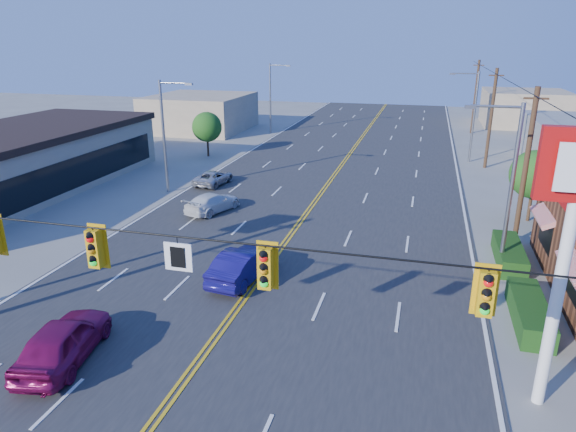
% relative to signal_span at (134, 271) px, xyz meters
% --- Properties ---
extents(ground, '(160.00, 160.00, 0.00)m').
position_rel_signal_span_xyz_m(ground, '(0.12, 0.00, -4.89)').
color(ground, gray).
rests_on(ground, ground).
extents(road, '(20.00, 120.00, 0.06)m').
position_rel_signal_span_xyz_m(road, '(0.12, 20.00, -4.86)').
color(road, '#2D2D30').
rests_on(road, ground).
extents(signal_span, '(24.32, 0.34, 9.00)m').
position_rel_signal_span_xyz_m(signal_span, '(0.00, 0.00, 0.00)').
color(signal_span, '#47301E').
rests_on(signal_span, ground).
extents(kfc_pylon, '(2.20, 0.36, 8.50)m').
position_rel_signal_span_xyz_m(kfc_pylon, '(11.12, 4.00, 1.16)').
color(kfc_pylon, white).
rests_on(kfc_pylon, ground).
extents(streetlight_se, '(2.55, 0.25, 8.00)m').
position_rel_signal_span_xyz_m(streetlight_se, '(10.91, 14.00, -0.37)').
color(streetlight_se, gray).
rests_on(streetlight_se, ground).
extents(streetlight_ne, '(2.55, 0.25, 8.00)m').
position_rel_signal_span_xyz_m(streetlight_ne, '(10.91, 38.00, -0.37)').
color(streetlight_ne, gray).
rests_on(streetlight_ne, ground).
extents(streetlight_sw, '(2.55, 0.25, 8.00)m').
position_rel_signal_span_xyz_m(streetlight_sw, '(-10.67, 22.00, -0.37)').
color(streetlight_sw, gray).
rests_on(streetlight_sw, ground).
extents(streetlight_nw, '(2.55, 0.25, 8.00)m').
position_rel_signal_span_xyz_m(streetlight_nw, '(-10.67, 48.00, -0.37)').
color(streetlight_nw, gray).
rests_on(streetlight_nw, ground).
extents(utility_pole_near, '(0.28, 0.28, 8.40)m').
position_rel_signal_span_xyz_m(utility_pole_near, '(12.32, 18.00, -0.69)').
color(utility_pole_near, '#47301E').
rests_on(utility_pole_near, ground).
extents(utility_pole_mid, '(0.28, 0.28, 8.40)m').
position_rel_signal_span_xyz_m(utility_pole_mid, '(12.32, 36.00, -0.69)').
color(utility_pole_mid, '#47301E').
rests_on(utility_pole_mid, ground).
extents(utility_pole_far, '(0.28, 0.28, 8.40)m').
position_rel_signal_span_xyz_m(utility_pole_far, '(12.32, 54.00, -0.69)').
color(utility_pole_far, '#47301E').
rests_on(utility_pole_far, ground).
extents(tree_kfc_rear, '(2.94, 2.94, 4.41)m').
position_rel_signal_span_xyz_m(tree_kfc_rear, '(13.62, 22.00, -1.95)').
color(tree_kfc_rear, '#47301E').
rests_on(tree_kfc_rear, ground).
extents(tree_west, '(2.80, 2.80, 4.20)m').
position_rel_signal_span_xyz_m(tree_west, '(-12.88, 34.00, -2.09)').
color(tree_west, '#47301E').
rests_on(tree_west, ground).
extents(bld_west_far, '(11.00, 12.00, 4.20)m').
position_rel_signal_span_xyz_m(bld_west_far, '(-19.88, 48.00, -2.79)').
color(bld_west_far, tan).
rests_on(bld_west_far, ground).
extents(bld_east_far, '(10.00, 10.00, 4.40)m').
position_rel_signal_span_xyz_m(bld_east_far, '(19.12, 62.00, -2.69)').
color(bld_east_far, tan).
rests_on(bld_east_far, ground).
extents(car_magenta, '(2.57, 4.77, 1.54)m').
position_rel_signal_span_xyz_m(car_magenta, '(-4.37, 2.00, -4.11)').
color(car_magenta, maroon).
rests_on(car_magenta, ground).
extents(car_blue, '(2.11, 4.64, 1.48)m').
position_rel_signal_span_xyz_m(car_blue, '(-0.58, 9.61, -4.15)').
color(car_blue, '#150F5B').
rests_on(car_blue, ground).
extents(car_white, '(2.94, 4.51, 1.22)m').
position_rel_signal_span_xyz_m(car_white, '(-5.83, 18.44, -4.28)').
color(car_white, white).
rests_on(car_white, ground).
extents(car_silver, '(2.18, 4.05, 1.08)m').
position_rel_signal_span_xyz_m(car_silver, '(-8.33, 24.53, -4.34)').
color(car_silver, '#B0B0B5').
rests_on(car_silver, ground).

